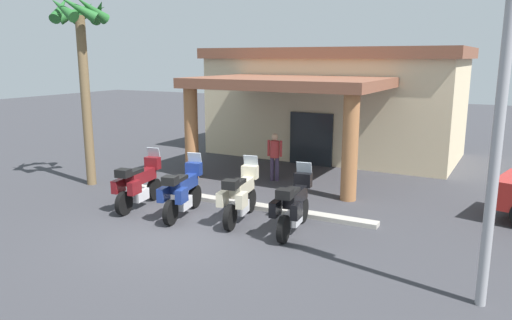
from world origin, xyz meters
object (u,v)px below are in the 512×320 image
object	(u,v)px
pedestrian	(275,154)
roadside_sign	(506,56)
motorcycle_cream	(240,195)
motorcycle_blue	(182,191)
palm_tree_roadside	(82,41)
motorcycle_black	(294,205)
motorcycle_maroon	(139,184)
motel_building	(333,101)

from	to	relation	value
pedestrian	roadside_sign	distance (m)	9.88
motorcycle_cream	pedestrian	world-z (taller)	pedestrian
motorcycle_blue	palm_tree_roadside	world-z (taller)	palm_tree_roadside
motorcycle_black	pedestrian	world-z (taller)	pedestrian
motorcycle_maroon	motorcycle_blue	world-z (taller)	same
motorcycle_maroon	pedestrian	xyz separation A→B (m)	(2.11, 4.61, 0.27)
motel_building	motorcycle_maroon	bearing A→B (deg)	-101.85
pedestrian	motorcycle_cream	bearing A→B (deg)	2.74
motorcycle_cream	motel_building	bearing A→B (deg)	-4.65
motel_building	motorcycle_cream	world-z (taller)	motel_building
motorcycle_black	motorcycle_maroon	bearing A→B (deg)	86.56
pedestrian	palm_tree_roadside	size ratio (longest dim) A/B	0.27
motel_building	motorcycle_blue	bearing A→B (deg)	-93.03
palm_tree_roadside	motorcycle_maroon	bearing A→B (deg)	-21.36
motorcycle_black	palm_tree_roadside	world-z (taller)	palm_tree_roadside
motorcycle_maroon	roadside_sign	distance (m)	9.87
motorcycle_blue	pedestrian	xyz separation A→B (m)	(0.53, 4.67, 0.27)
motorcycle_black	roadside_sign	bearing A→B (deg)	-117.97
motorcycle_blue	roadside_sign	xyz separation A→B (m)	(7.49, -1.52, 3.56)
motorcycle_black	pedestrian	size ratio (longest dim) A/B	1.33
motel_building	motorcycle_black	bearing A→B (deg)	-75.03
motel_building	pedestrian	size ratio (longest dim) A/B	6.51
roadside_sign	palm_tree_roadside	bearing A→B (deg)	167.04
pedestrian	motorcycle_maroon	bearing A→B (deg)	-35.60
motorcycle_blue	palm_tree_roadside	distance (m)	6.40
motel_building	palm_tree_roadside	world-z (taller)	palm_tree_roadside
palm_tree_roadside	motorcycle_cream	bearing A→B (deg)	-8.25
motorcycle_maroon	motorcycle_cream	world-z (taller)	same
pedestrian	motorcycle_black	bearing A→B (deg)	19.72
pedestrian	motel_building	bearing A→B (deg)	166.52
motorcycle_blue	pedestrian	distance (m)	4.70
motorcycle_maroon	palm_tree_roadside	bearing A→B (deg)	60.74
motorcycle_black	palm_tree_roadside	xyz separation A→B (m)	(-7.93, 1.06, 4.06)
motel_building	motorcycle_blue	size ratio (longest dim) A/B	4.95
motel_building	motorcycle_maroon	distance (m)	10.43
motel_building	motorcycle_cream	bearing A→B (deg)	-83.90
motorcycle_blue	motorcycle_black	distance (m)	3.17
motel_building	palm_tree_roadside	size ratio (longest dim) A/B	1.73
pedestrian	roadside_sign	xyz separation A→B (m)	(6.96, -6.18, 3.29)
motorcycle_maroon	roadside_sign	size ratio (longest dim) A/B	0.35
motorcycle_cream	motorcycle_black	distance (m)	1.58
motel_building	motorcycle_maroon	world-z (taller)	motel_building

